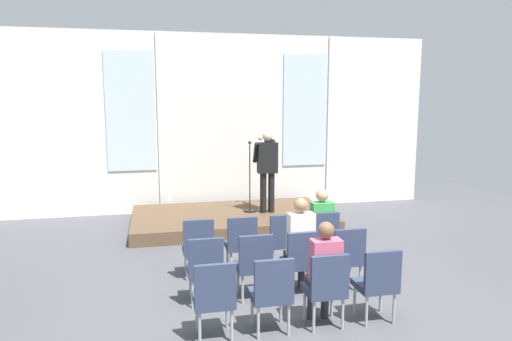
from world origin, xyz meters
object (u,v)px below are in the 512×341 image
chair_r1_c2 (301,258)px  chair_r2_c3 (378,280)px  chair_r2_c2 (326,285)px  chair_r0_c0 (198,244)px  chair_r0_c2 (283,238)px  chair_r1_c0 (205,266)px  audience_r1_c2 (300,241)px  chair_r0_c1 (241,241)px  mic_stand (250,196)px  audience_r0_c3 (321,223)px  speaker (267,166)px  chair_r1_c3 (346,255)px  chair_r2_c0 (214,295)px  chair_r2_c1 (272,290)px  chair_r1_c1 (254,262)px  audience_r2_c2 (324,268)px  chair_r0_c3 (322,236)px

chair_r1_c2 → chair_r2_c3: same height
chair_r2_c2 → chair_r0_c0: bearing=124.9°
chair_r0_c2 → chair_r1_c0: 1.64m
chair_r0_c2 → audience_r1_c2: size_ratio=0.68×
chair_r0_c1 → mic_stand: bearing=75.7°
audience_r0_c3 → mic_stand: bearing=101.6°
speaker → chair_r1_c3: speaker is taller
chair_r1_c2 → chair_r2_c0: same height
chair_r0_c1 → audience_r0_c3: size_ratio=0.73×
audience_r0_c3 → chair_r2_c1: audience_r0_c3 is taller
speaker → chair_r2_c2: (-0.43, -4.69, -0.76)m
chair_r0_c1 → chair_r1_c1: size_ratio=1.00×
audience_r1_c2 → audience_r2_c2: size_ratio=1.06×
chair_r0_c1 → chair_r0_c3: same height
chair_r2_c1 → audience_r2_c2: bearing=7.1°
audience_r0_c3 → chair_r2_c3: (0.00, -1.99, -0.18)m
speaker → chair_r2_c3: speaker is taller
chair_r2_c0 → audience_r1_c2: bearing=37.8°
chair_r0_c3 → chair_r1_c1: bearing=-144.4°
chair_r1_c3 → chair_r2_c3: size_ratio=1.00×
mic_stand → speaker: bearing=-23.2°
chair_r2_c2 → chair_r1_c1: bearing=124.9°
audience_r2_c2 → chair_r1_c0: bearing=146.8°
mic_stand → audience_r0_c3: mic_stand is taller
speaker → chair_r2_c2: size_ratio=1.88×
chair_r0_c0 → chair_r2_c1: same height
chair_r1_c0 → audience_r1_c2: 1.36m
chair_r1_c1 → audience_r2_c2: audience_r2_c2 is taller
chair_r1_c2 → chair_r2_c1: (-0.67, -0.95, 0.00)m
chair_r0_c3 → audience_r0_c3: size_ratio=0.73×
chair_r1_c0 → chair_r2_c2: (1.33, -0.95, 0.00)m
chair_r1_c0 → chair_r2_c1: size_ratio=1.00×
chair_r0_c0 → speaker: bearing=57.7°
chair_r0_c1 → chair_r2_c2: (0.67, -1.91, 0.00)m
mic_stand → chair_r1_c2: mic_stand is taller
mic_stand → chair_r2_c2: bearing=-90.9°
chair_r0_c2 → chair_r2_c2: bearing=-90.0°
chair_r0_c3 → chair_r2_c3: (0.00, -1.91, 0.00)m
chair_r2_c0 → audience_r2_c2: size_ratio=0.73×
chair_r0_c2 → chair_r0_c1: bearing=180.0°
chair_r2_c1 → chair_r2_c3: 1.33m
chair_r2_c2 → chair_r0_c2: bearing=90.0°
chair_r0_c1 → chair_r1_c2: bearing=-55.1°
audience_r1_c2 → chair_r1_c1: bearing=-173.3°
audience_r0_c3 → chair_r1_c1: size_ratio=1.37×
chair_r2_c3 → chair_r0_c2: bearing=109.3°
chair_r0_c0 → chair_r2_c3: size_ratio=1.00×
chair_r0_c1 → chair_r2_c2: 2.02m
chair_r1_c1 → chair_r1_c3: size_ratio=1.00×
speaker → chair_r1_c0: (-1.76, -3.74, -0.76)m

